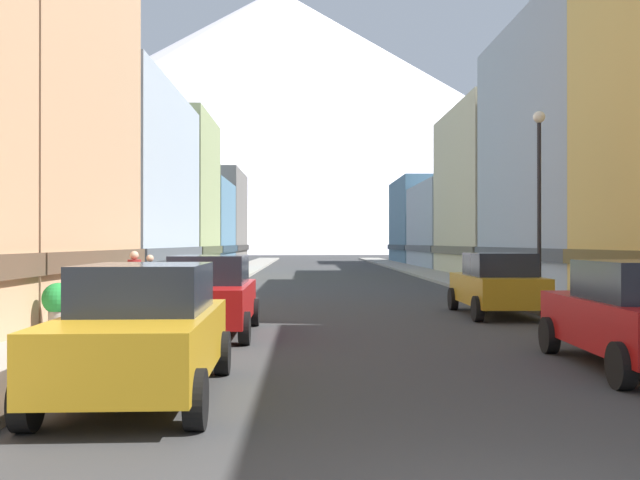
{
  "coord_description": "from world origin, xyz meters",
  "views": [
    {
      "loc": [
        -1.61,
        -4.8,
        2.08
      ],
      "look_at": [
        -0.85,
        34.75,
        2.21
      ],
      "focal_mm": 40.07,
      "sensor_mm": 36.0,
      "label": 1
    }
  ],
  "objects": [
    {
      "name": "car_right_1",
      "position": [
        3.8,
        15.31,
        0.9
      ],
      "size": [
        2.1,
        4.42,
        1.78
      ],
      "color": "#B28419",
      "rests_on": "ground"
    },
    {
      "name": "sidewalk_left",
      "position": [
        -6.25,
        35.0,
        0.07
      ],
      "size": [
        2.5,
        100.0,
        0.15
      ],
      "primitive_type": "cube",
      "color": "gray",
      "rests_on": "ground"
    },
    {
      "name": "streetlamp_right",
      "position": [
        5.35,
        16.37,
        3.99
      ],
      "size": [
        0.36,
        0.36,
        5.86
      ],
      "color": "black",
      "rests_on": "sidewalk_right"
    },
    {
      "name": "car_right_0",
      "position": [
        3.8,
        6.72,
        0.9
      ],
      "size": [
        2.19,
        4.46,
        1.78
      ],
      "color": "#9E1111",
      "rests_on": "ground"
    },
    {
      "name": "storefront_left_4",
      "position": [
        -11.92,
        49.81,
        3.25
      ],
      "size": [
        9.14,
        10.25,
        6.76
      ],
      "color": "slate",
      "rests_on": "ground"
    },
    {
      "name": "storefront_right_3",
      "position": [
        11.87,
        39.74,
        5.07
      ],
      "size": [
        9.05,
        12.62,
        10.48
      ],
      "color": "beige",
      "rests_on": "ground"
    },
    {
      "name": "storefront_left_3",
      "position": [
        -11.07,
        39.61,
        4.78
      ],
      "size": [
        7.43,
        9.16,
        9.89
      ],
      "color": "#8C9966",
      "rests_on": "ground"
    },
    {
      "name": "pedestrian_0",
      "position": [
        -6.25,
        16.44,
        0.87
      ],
      "size": [
        0.36,
        0.36,
        1.56
      ],
      "color": "#333338",
      "rests_on": "sidewalk_left"
    },
    {
      "name": "storefront_left_2",
      "position": [
        -12.27,
        27.79,
        4.38
      ],
      "size": [
        9.84,
        13.48,
        9.07
      ],
      "color": "#99A5B2",
      "rests_on": "ground"
    },
    {
      "name": "car_left_0",
      "position": [
        -3.8,
        4.8,
        0.9
      ],
      "size": [
        2.17,
        4.45,
        1.78
      ],
      "color": "#B28419",
      "rests_on": "ground"
    },
    {
      "name": "potted_plant_0",
      "position": [
        -7.0,
        10.78,
        0.77
      ],
      "size": [
        0.69,
        0.69,
        1.05
      ],
      "color": "gray",
      "rests_on": "sidewalk_left"
    },
    {
      "name": "pedestrian_1",
      "position": [
        -6.25,
        14.52,
        0.93
      ],
      "size": [
        0.36,
        0.36,
        1.7
      ],
      "color": "maroon",
      "rests_on": "sidewalk_left"
    },
    {
      "name": "storefront_right_2",
      "position": [
        12.49,
        26.44,
        5.78
      ],
      "size": [
        10.28,
        13.02,
        11.93
      ],
      "color": "#99A5B2",
      "rests_on": "ground"
    },
    {
      "name": "storefront_right_5",
      "position": [
        11.06,
        67.01,
        4.06
      ],
      "size": [
        7.42,
        13.18,
        8.42
      ],
      "color": "slate",
      "rests_on": "ground"
    },
    {
      "name": "sidewalk_right",
      "position": [
        6.25,
        35.0,
        0.07
      ],
      "size": [
        2.5,
        100.0,
        0.15
      ],
      "primitive_type": "cube",
      "color": "gray",
      "rests_on": "ground"
    },
    {
      "name": "storefront_left_5",
      "position": [
        -12.24,
        61.02,
        4.15
      ],
      "size": [
        9.78,
        11.47,
        8.61
      ],
      "color": "#66605B",
      "rests_on": "ground"
    },
    {
      "name": "mountain_backdrop",
      "position": [
        -12.32,
        260.0,
        48.17
      ],
      "size": [
        295.27,
        295.27,
        96.35
      ],
      "primitive_type": "cone",
      "color": "silver",
      "rests_on": "ground"
    },
    {
      "name": "car_left_1",
      "position": [
        -3.8,
        11.33,
        0.9
      ],
      "size": [
        2.11,
        4.42,
        1.78
      ],
      "color": "#9E1111",
      "rests_on": "ground"
    },
    {
      "name": "storefront_right_4",
      "position": [
        11.82,
        53.21,
        3.3
      ],
      "size": [
        8.94,
        13.46,
        6.86
      ],
      "color": "#99A5B2",
      "rests_on": "ground"
    }
  ]
}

